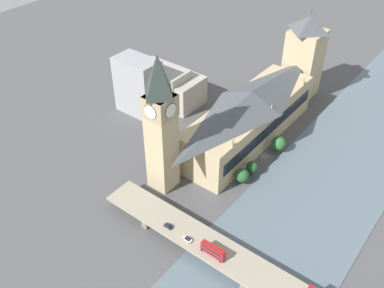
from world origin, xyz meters
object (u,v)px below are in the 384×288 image
(car_northbound_mid, at_px, (187,239))
(victoria_tower, at_px, (304,57))
(parliament_hall, at_px, (250,116))
(car_southbound_lead, at_px, (168,226))
(road_bridge, at_px, (252,272))
(double_decker_bus_lead, at_px, (213,250))
(clock_tower, at_px, (161,123))

(car_northbound_mid, bearing_deg, victoria_tower, -81.22)
(parliament_hall, distance_m, car_southbound_lead, 83.22)
(car_northbound_mid, bearing_deg, road_bridge, -172.44)
(road_bridge, bearing_deg, double_decker_bus_lead, 11.67)
(victoria_tower, xyz_separation_m, car_southbound_lead, (-11.57, 143.88, -19.01))
(double_decker_bus_lead, relative_size, car_southbound_lead, 2.81)
(car_southbound_lead, bearing_deg, victoria_tower, -85.40)
(parliament_hall, bearing_deg, victoria_tower, -89.95)
(parliament_hall, relative_size, car_northbound_mid, 22.83)
(double_decker_bus_lead, xyz_separation_m, car_southbound_lead, (23.21, -0.16, -2.00))
(car_northbound_mid, bearing_deg, double_decker_bus_lead, -177.94)
(clock_tower, height_order, victoria_tower, clock_tower)
(parliament_hall, relative_size, road_bridge, 0.66)
(double_decker_bus_lead, bearing_deg, parliament_hall, -67.10)
(clock_tower, distance_m, double_decker_bus_lead, 59.89)
(parliament_hall, distance_m, road_bridge, 94.44)
(car_northbound_mid, relative_size, car_southbound_lead, 1.10)
(car_southbound_lead, bearing_deg, road_bridge, -175.35)
(double_decker_bus_lead, bearing_deg, car_southbound_lead, -0.41)
(parliament_hall, xyz_separation_m, car_northbound_mid, (-22.26, 82.64, -8.12))
(clock_tower, relative_size, road_bridge, 0.47)
(road_bridge, height_order, car_southbound_lead, car_southbound_lead)
(victoria_tower, height_order, double_decker_bus_lead, victoria_tower)
(car_southbound_lead, bearing_deg, parliament_hall, -82.01)
(car_southbound_lead, bearing_deg, clock_tower, -45.45)
(victoria_tower, height_order, car_southbound_lead, victoria_tower)
(clock_tower, xyz_separation_m, car_southbound_lead, (-23.89, 24.27, -29.78))
(parliament_hall, relative_size, double_decker_bus_lead, 8.90)
(road_bridge, distance_m, car_southbound_lead, 39.74)
(parliament_hall, distance_m, victoria_tower, 62.81)
(clock_tower, xyz_separation_m, victoria_tower, (-12.32, -119.61, -10.77))
(parliament_hall, xyz_separation_m, victoria_tower, (0.05, -61.85, 10.91))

